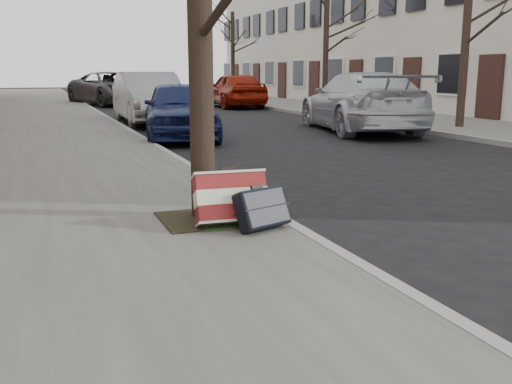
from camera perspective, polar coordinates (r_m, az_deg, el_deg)
name	(u,v)px	position (r m, az deg, el deg)	size (l,w,h in m)	color
ground	(446,242)	(5.64, 18.48, -4.81)	(120.00, 120.00, 0.00)	black
near_sidewalk	(28,121)	(19.19, -21.84, 6.57)	(5.00, 70.00, 0.12)	slate
far_sidewalk	(351,112)	(22.27, 9.48, 7.88)	(4.00, 70.00, 0.12)	gray
house_far	(453,22)	(26.21, 19.12, 15.74)	(6.70, 40.00, 7.20)	beige
dirt_patch	(204,219)	(5.72, -5.20, -2.67)	(0.85, 0.85, 0.01)	black
suitcase_red	(231,198)	(5.44, -2.53, -0.63)	(0.68, 0.19, 0.49)	maroon
suitcase_navy	(262,208)	(5.29, 0.60, -1.61)	(0.53, 0.17, 0.38)	black
car_near_front	(180,110)	(13.76, -7.63, 8.18)	(1.63, 4.06, 1.38)	#141E4A
car_near_mid	(149,98)	(18.08, -10.63, 9.25)	(1.66, 4.77, 1.57)	#9A9CA2
car_near_back	(112,89)	(28.55, -14.20, 10.00)	(2.62, 5.67, 1.58)	#3C3D42
car_far_front	(360,102)	(15.55, 10.41, 8.84)	(2.19, 5.38, 1.56)	#B6B9BF
car_far_back	(235,90)	(25.87, -2.16, 10.17)	(1.84, 4.58, 1.56)	maroon
tree_far_a	(467,25)	(16.43, 20.32, 15.41)	(0.22, 0.22, 5.30)	black
tree_far_b	(326,36)	(22.87, 7.03, 15.18)	(0.22, 0.22, 5.56)	black
tree_far_c	(233,55)	(33.05, -2.33, 13.50)	(0.22, 0.22, 4.73)	black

